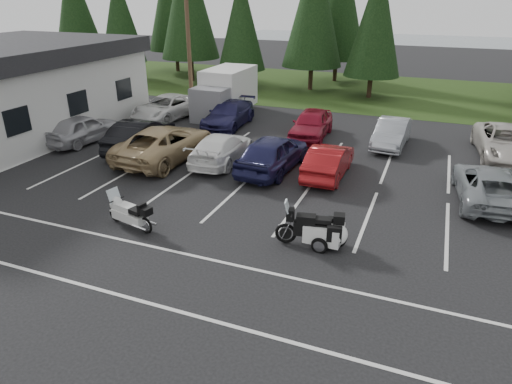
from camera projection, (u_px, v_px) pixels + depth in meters
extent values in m
plane|color=black|center=(274.00, 216.00, 16.62)|extent=(120.00, 120.00, 0.00)
cube|color=#223611|center=(373.00, 91.00, 37.00)|extent=(80.00, 16.00, 0.01)
cube|color=slate|center=(438.00, 51.00, 61.97)|extent=(70.00, 50.00, 0.02)
cylinder|color=#473321|center=(189.00, 43.00, 28.37)|extent=(0.26, 0.26, 9.00)
cube|color=silver|center=(290.00, 195.00, 18.32)|extent=(32.00, 16.00, 0.01)
cylinder|color=#332316|center=(83.00, 60.00, 44.70)|extent=(0.36, 0.36, 2.50)
cone|color=black|center=(74.00, 5.00, 42.67)|extent=(4.58, 4.58, 8.84)
cylinder|color=#332316|center=(125.00, 67.00, 41.63)|extent=(0.36, 0.36, 2.16)
cone|color=black|center=(120.00, 17.00, 39.88)|extent=(3.96, 3.96, 7.65)
cylinder|color=#332316|center=(192.00, 65.00, 40.83)|extent=(0.36, 0.36, 2.78)
cylinder|color=#332316|center=(242.00, 75.00, 37.92)|extent=(0.36, 0.36, 2.11)
cone|color=black|center=(241.00, 21.00, 36.20)|extent=(3.87, 3.87, 7.48)
cylinder|color=#332316|center=(311.00, 73.00, 37.23)|extent=(0.36, 0.36, 2.62)
cone|color=black|center=(314.00, 4.00, 35.11)|extent=(4.80, 4.80, 9.27)
cylinder|color=#332316|center=(370.00, 83.00, 34.50)|extent=(0.36, 0.36, 2.26)
cone|color=black|center=(376.00, 19.00, 32.67)|extent=(4.14, 4.14, 7.99)
cylinder|color=#332316|center=(177.00, 56.00, 45.73)|extent=(0.36, 0.36, 2.88)
cylinder|color=#332316|center=(335.00, 66.00, 40.78)|extent=(0.36, 0.36, 2.71)
cone|color=black|center=(340.00, 0.00, 38.58)|extent=(4.97, 4.97, 9.61)
imported|color=#ADACB1|center=(83.00, 129.00, 24.39)|extent=(2.23, 4.58, 1.51)
imported|color=black|center=(140.00, 135.00, 23.13)|extent=(2.17, 5.00, 1.60)
imported|color=tan|center=(165.00, 143.00, 21.89)|extent=(2.90, 5.97, 1.64)
imported|color=white|center=(222.00, 148.00, 21.60)|extent=(2.17, 4.82, 1.37)
imported|color=#1C1C46|center=(273.00, 153.00, 20.49)|extent=(2.29, 5.03, 1.67)
imported|color=maroon|center=(329.00, 161.00, 19.94)|extent=(1.49, 4.24, 1.40)
imported|color=gray|center=(489.00, 185.00, 17.50)|extent=(2.72, 5.11, 1.37)
imported|color=silver|center=(166.00, 107.00, 28.90)|extent=(2.95, 5.49, 1.46)
imported|color=#1D1B45|center=(228.00, 114.00, 27.25)|extent=(2.33, 5.13, 1.46)
imported|color=maroon|center=(311.00, 124.00, 25.13)|extent=(2.06, 4.66, 1.56)
imported|color=gray|center=(392.00, 133.00, 23.79)|extent=(1.69, 4.33, 1.40)
imported|color=beige|center=(507.00, 143.00, 22.09)|extent=(3.06, 5.73, 1.53)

